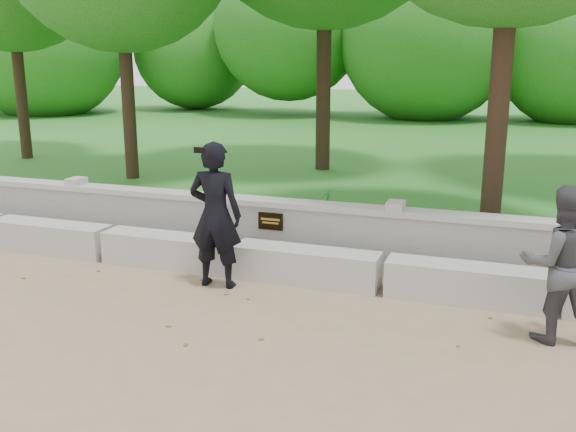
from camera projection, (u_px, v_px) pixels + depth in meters
name	position (u px, v px, depth m)	size (l,w,h in m)	color
ground	(163.00, 329.00, 6.87)	(80.00, 80.00, 0.00)	#907758
lawn	(396.00, 148.00, 19.65)	(40.00, 22.00, 0.25)	#2A6E27
concrete_bench	(235.00, 258.00, 8.56)	(11.90, 0.45, 0.45)	#B7B4AC
parapet_wall	(255.00, 228.00, 9.14)	(12.50, 0.35, 0.90)	#ACA9A2
man_main	(215.00, 215.00, 7.96)	(0.70, 0.62, 1.85)	black
visitor_left	(560.00, 264.00, 6.43)	(0.91, 0.78, 1.62)	#3D3C41
shrub_b	(431.00, 226.00, 8.99)	(0.30, 0.24, 0.55)	#2B802D
shrub_d	(327.00, 204.00, 10.40)	(0.29, 0.26, 0.52)	#2B802D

